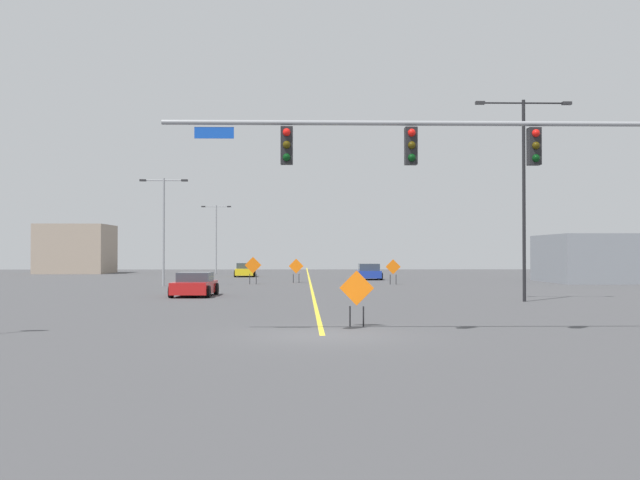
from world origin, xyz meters
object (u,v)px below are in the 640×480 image
Objects in this scene: construction_sign_median_far at (357,291)px; car_yellow_passing at (245,270)px; traffic_signal_assembly at (473,160)px; car_blue_distant at (369,272)px; construction_sign_left_shoulder at (253,267)px; car_red_mid at (195,285)px; street_lamp_mid_left at (524,182)px; street_lamp_far_left at (164,222)px; construction_sign_median_near at (393,268)px; construction_sign_right_lane at (296,268)px; street_lamp_near_right at (216,233)px.

construction_sign_median_far reaches higher than car_yellow_passing.
traffic_signal_assembly is 3.65× the size of car_blue_distant.
construction_sign_left_shoulder is 15.03m from car_red_mid.
street_lamp_mid_left reaches higher than traffic_signal_assembly.
street_lamp_far_left reaches higher than traffic_signal_assembly.
construction_sign_median_far is 0.95× the size of construction_sign_median_near.
construction_sign_median_near reaches higher than car_yellow_passing.
construction_sign_right_lane is 0.41× the size of car_yellow_passing.
street_lamp_near_right reaches higher than construction_sign_median_near.
traffic_signal_assembly is at bearing -91.22° from car_blue_distant.
construction_sign_right_lane reaches higher than car_yellow_passing.
street_lamp_near_right reaches higher than car_red_mid.
construction_sign_right_lane is at bearing -132.57° from car_blue_distant.
construction_sign_median_far is at bearing -80.26° from construction_sign_left_shoulder.
construction_sign_median_near is at bearing 49.08° from car_red_mid.
traffic_signal_assembly is at bearing -75.99° from construction_sign_left_shoulder.
construction_sign_right_lane is at bearing -71.29° from car_yellow_passing.
street_lamp_mid_left is 25.23m from construction_sign_right_lane.
car_blue_distant is (0.92, 43.30, -4.29)m from traffic_signal_assembly.
street_lamp_far_left is 19.98m from car_blue_distant.
car_blue_distant is at bearing 88.78° from traffic_signal_assembly.
street_lamp_far_left is 16.83m from construction_sign_median_near.
traffic_signal_assembly is 33.64m from construction_sign_median_near.
construction_sign_right_lane is (3.16, 2.57, -0.11)m from construction_sign_left_shoulder.
car_blue_distant is (4.00, 40.72, -0.46)m from construction_sign_median_far.
street_lamp_near_right reaches higher than traffic_signal_assembly.
car_yellow_passing is at bearing 108.71° from construction_sign_right_lane.
construction_sign_left_shoulder is (-8.47, 33.95, -3.64)m from traffic_signal_assembly.
street_lamp_mid_left is 1.26× the size of street_lamp_near_right.
car_red_mid is at bearing 114.43° from construction_sign_median_far.
car_blue_distant is 26.81m from car_red_mid.
construction_sign_median_near reaches higher than car_blue_distant.
street_lamp_far_left is at bearing -172.53° from construction_sign_median_near.
traffic_signal_assembly is 63.60m from street_lamp_near_right.
street_lamp_far_left is at bearing -101.30° from car_yellow_passing.
construction_sign_median_near is at bearing 101.62° from street_lamp_mid_left.
street_lamp_near_right is 60.53m from construction_sign_median_far.
traffic_signal_assembly is 3.06× the size of car_yellow_passing.
car_blue_distant is at bearing -36.44° from car_yellow_passing.
street_lamp_far_left is at bearing 114.95° from traffic_signal_assembly.
traffic_signal_assembly is 7.59× the size of construction_sign_median_near.
construction_sign_median_near is 0.44× the size of car_red_mid.
car_red_mid is (-11.50, -24.22, -0.05)m from car_blue_distant.
construction_sign_median_far is at bearing -81.47° from car_yellow_passing.
construction_sign_median_far is 0.41× the size of car_red_mid.
car_red_mid is 0.93× the size of car_yellow_passing.
construction_sign_left_shoulder reaches higher than construction_sign_right_lane.
street_lamp_near_right is at bearing 119.73° from construction_sign_median_near.
car_yellow_passing is (-12.27, 18.31, -0.55)m from construction_sign_median_near.
street_lamp_mid_left is 2.26× the size of car_red_mid.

